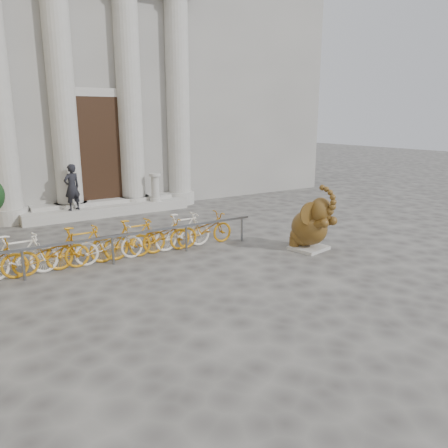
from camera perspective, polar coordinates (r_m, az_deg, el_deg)
ground at (r=8.60m, az=5.17°, el=-10.14°), size 80.00×80.00×0.00m
classical_building at (r=21.82m, az=-20.73°, el=19.52°), size 22.00×10.70×12.00m
entrance_steps at (r=16.66m, az=-14.97°, el=1.87°), size 6.00×1.20×0.36m
elephant_statue at (r=11.86m, az=11.27°, el=-0.30°), size 1.18×1.40×1.79m
bike_rack at (r=11.08m, az=-14.77°, el=-2.30°), size 8.00×0.53×1.00m
pedestrian at (r=15.83m, az=-19.24°, el=4.55°), size 0.67×0.55×1.59m
balustrade_post at (r=16.88m, az=-8.98°, el=4.62°), size 0.43×0.43×1.06m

